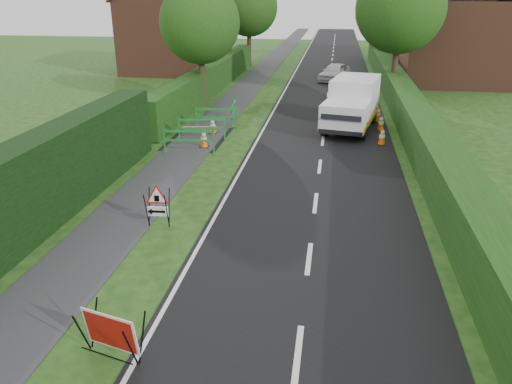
{
  "coord_description": "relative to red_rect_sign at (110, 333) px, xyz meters",
  "views": [
    {
      "loc": [
        2.88,
        -9.83,
        6.15
      ],
      "look_at": [
        0.85,
        3.07,
        0.85
      ],
      "focal_mm": 35.0,
      "sensor_mm": 36.0,
      "label": 1
    }
  ],
  "objects": [
    {
      "name": "traffic_cone_1",
      "position": [
        5.91,
        16.76,
        -0.15
      ],
      "size": [
        0.38,
        0.38,
        0.79
      ],
      "color": "black",
      "rests_on": "ground"
    },
    {
      "name": "works_van",
      "position": [
        4.52,
        17.01,
        0.68
      ],
      "size": [
        2.88,
        5.32,
        2.3
      ],
      "rotation": [
        0.0,
        0.0,
        -0.19
      ],
      "color": "silver",
      "rests_on": "ground"
    },
    {
      "name": "ped_barrier_1",
      "position": [
        -1.98,
        13.91,
        0.09
      ],
      "size": [
        2.09,
        0.8,
        1.0
      ],
      "rotation": [
        0.0,
        0.0,
        0.22
      ],
      "color": "#167D29",
      "rests_on": "ground"
    },
    {
      "name": "house_west",
      "position": [
        -9.22,
        33.1,
        2.36
      ],
      "size": [
        7.5,
        7.4,
        7.88
      ],
      "color": "brown",
      "rests_on": "ground"
    },
    {
      "name": "ped_barrier_0",
      "position": [
        -2.0,
        11.93,
        0.09
      ],
      "size": [
        2.09,
        0.57,
        1.0
      ],
      "rotation": [
        0.0,
        0.0,
        0.11
      ],
      "color": "#167D29",
      "rests_on": "ground"
    },
    {
      "name": "traffic_cone_3",
      "position": [
        -1.63,
        12.85,
        -0.15
      ],
      "size": [
        0.38,
        0.38,
        0.79
      ],
      "color": "black",
      "rests_on": "ground"
    },
    {
      "name": "triangle_sign",
      "position": [
        -1.0,
        5.26,
        0.19
      ],
      "size": [
        0.77,
        0.77,
        1.05
      ],
      "rotation": [
        0.0,
        0.0,
        0.08
      ],
      "color": "black",
      "rests_on": "ground"
    },
    {
      "name": "ped_barrier_3",
      "position": [
        -1.23,
        17.22,
        0.09
      ],
      "size": [
        0.56,
        2.09,
        1.0
      ],
      "rotation": [
        0.0,
        0.0,
        1.68
      ],
      "color": "#167D29",
      "rests_on": "ground"
    },
    {
      "name": "house_east_a",
      "position": [
        11.78,
        31.1,
        2.36
      ],
      "size": [
        7.5,
        7.4,
        7.88
      ],
      "color": "brown",
      "rests_on": "ground"
    },
    {
      "name": "hedge_west_far",
      "position": [
        -4.22,
        25.1,
        -0.54
      ],
      "size": [
        1.0,
        24.0,
        1.8
      ],
      "primitive_type": "cube",
      "color": "#14380F",
      "rests_on": "ground"
    },
    {
      "name": "ped_barrier_2",
      "position": [
        -1.78,
        15.98,
        0.09
      ],
      "size": [
        2.08,
        0.49,
        1.0
      ],
      "rotation": [
        0.0,
        0.0,
        0.07
      ],
      "color": "#167D29",
      "rests_on": "ground"
    },
    {
      "name": "tree_fw",
      "position": [
        -3.82,
        37.1,
        4.29
      ],
      "size": [
        4.8,
        4.8,
        7.24
      ],
      "color": "#2D2116",
      "rests_on": "ground"
    },
    {
      "name": "road_surface",
      "position": [
        3.28,
        38.1,
        -0.53
      ],
      "size": [
        6.0,
        90.0,
        0.02
      ],
      "primitive_type": "cube",
      "color": "black",
      "rests_on": "ground"
    },
    {
      "name": "tree_ne",
      "position": [
        7.18,
        25.1,
        4.64
      ],
      "size": [
        5.2,
        5.2,
        7.79
      ],
      "color": "#2D2116",
      "rests_on": "ground"
    },
    {
      "name": "tree_fe",
      "position": [
        7.18,
        41.1,
        3.68
      ],
      "size": [
        4.2,
        4.2,
        6.33
      ],
      "color": "#2D2116",
      "rests_on": "ground"
    },
    {
      "name": "redwhite_plank",
      "position": [
        -2.14,
        14.1,
        -0.54
      ],
      "size": [
        1.48,
        0.3,
        0.25
      ],
      "primitive_type": "cube",
      "rotation": [
        0.0,
        0.0,
        0.17
      ],
      "color": "red",
      "rests_on": "ground"
    },
    {
      "name": "traffic_cone_4",
      "position": [
        -1.78,
        15.05,
        -0.15
      ],
      "size": [
        0.38,
        0.38,
        0.79
      ],
      "color": "black",
      "rests_on": "ground"
    },
    {
      "name": "hedge_west_near",
      "position": [
        -4.22,
        3.1,
        -0.54
      ],
      "size": [
        1.1,
        18.0,
        2.5
      ],
      "primitive_type": "cube",
      "color": "black",
      "rests_on": "ground"
    },
    {
      "name": "traffic_cone_0",
      "position": [
        5.79,
        14.41,
        -0.15
      ],
      "size": [
        0.38,
        0.38,
        0.79
      ],
      "color": "black",
      "rests_on": "ground"
    },
    {
      "name": "house_east_b",
      "position": [
        12.78,
        45.1,
        2.36
      ],
      "size": [
        7.5,
        7.4,
        7.88
      ],
      "color": "brown",
      "rests_on": "ground"
    },
    {
      "name": "footpath",
      "position": [
        -2.22,
        38.1,
        -0.53
      ],
      "size": [
        2.0,
        90.0,
        0.02
      ],
      "primitive_type": "cube",
      "color": "#2D2D30",
      "rests_on": "ground"
    },
    {
      "name": "red_rect_sign",
      "position": [
        0.0,
        0.0,
        0.0
      ],
      "size": [
        1.22,
        0.92,
        0.94
      ],
      "rotation": [
        0.0,
        0.0,
        -0.26
      ],
      "color": "black",
      "rests_on": "ground"
    },
    {
      "name": "traffic_cone_2",
      "position": [
        5.9,
        18.49,
        -0.15
      ],
      "size": [
        0.38,
        0.38,
        0.79
      ],
      "color": "black",
      "rests_on": "ground"
    },
    {
      "name": "hatchback_car",
      "position": [
        3.6,
        30.47,
        0.09
      ],
      "size": [
        2.64,
        3.96,
        1.25
      ],
      "primitive_type": "imported",
      "rotation": [
        0.0,
        0.0,
        -0.35
      ],
      "color": "silver",
      "rests_on": "ground"
    },
    {
      "name": "hedge_east",
      "position": [
        7.28,
        19.1,
        -0.54
      ],
      "size": [
        1.2,
        50.0,
        1.5
      ],
      "primitive_type": "cube",
      "color": "#14380F",
      "rests_on": "ground"
    },
    {
      "name": "tree_nw",
      "position": [
        -3.82,
        21.1,
        3.94
      ],
      "size": [
        4.4,
        4.4,
        6.7
      ],
      "color": "#2D2116",
      "rests_on": "ground"
    },
    {
      "name": "ground",
      "position": [
        0.78,
        3.1,
        -0.54
      ],
      "size": [
        120.0,
        120.0,
        0.0
      ],
      "primitive_type": "plane",
      "color": "#164012",
      "rests_on": "ground"
    }
  ]
}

